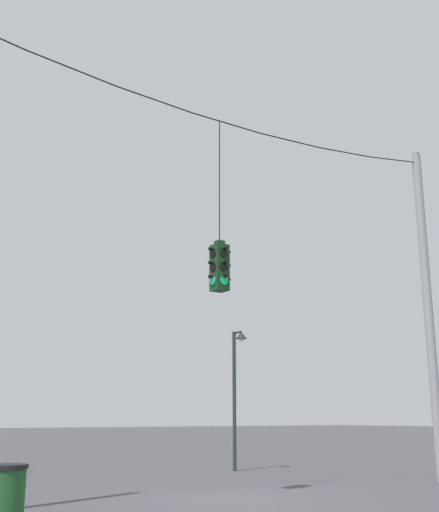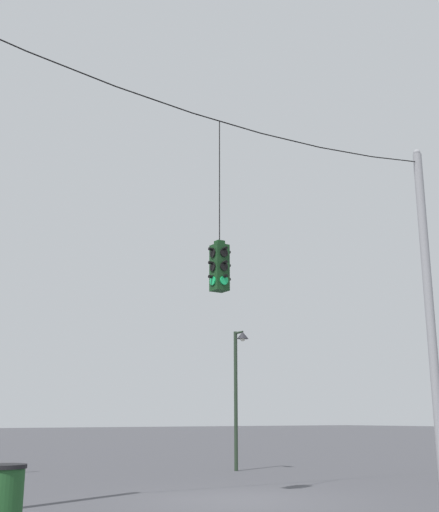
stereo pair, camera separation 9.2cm
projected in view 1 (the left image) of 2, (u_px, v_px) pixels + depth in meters
ground_plane at (238, 501)px, 13.31m from camera, size 200.00×200.00×0.00m
utility_pole_right at (428, 306)px, 18.46m from camera, size 0.26×0.26×9.63m
span_wire at (228, 116)px, 15.71m from camera, size 13.94×0.03×0.61m
traffic_light_near_left_pole at (220, 266)px, 14.64m from camera, size 0.58×0.58×4.18m
street_lamp at (237, 374)px, 21.32m from camera, size 0.39×0.68×4.51m
trash_bin at (4, 500)px, 9.38m from camera, size 0.63×0.63×1.00m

